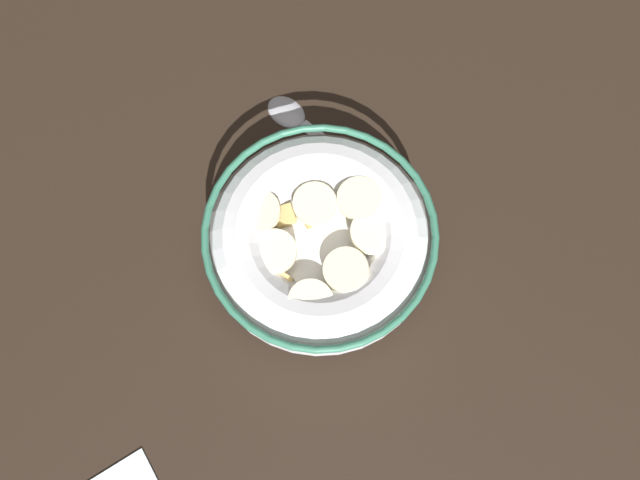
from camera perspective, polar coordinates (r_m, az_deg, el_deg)
name	(u,v)px	position (r cm, az deg, el deg)	size (l,w,h in cm)	color
ground_plane	(320,252)	(51.76, 0.00, -1.20)	(127.54, 127.54, 2.00)	black
cereal_bowl	(320,240)	(47.99, 0.00, -0.04)	(18.54, 18.54, 5.41)	silver
spoon	(309,128)	(54.51, -1.08, 10.77)	(14.77, 9.68, 0.80)	#A5A5AD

